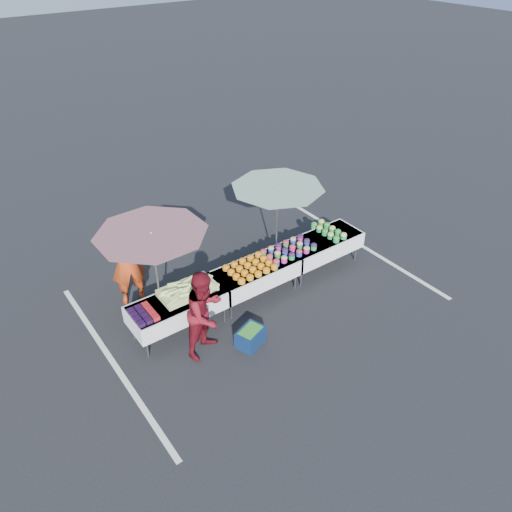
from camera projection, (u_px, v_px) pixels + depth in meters
ground at (256, 295)px, 10.50m from camera, size 80.00×80.00×0.00m
stripe_left at (112, 361)px, 8.94m from camera, size 0.10×5.00×0.00m
stripe_right at (363, 246)px, 12.06m from camera, size 0.10×5.00×0.00m
table_left at (178, 306)px, 9.30m from camera, size 1.86×0.81×0.75m
table_center at (256, 273)px, 10.17m from camera, size 1.86×0.81×0.75m
table_right at (322, 245)px, 11.05m from camera, size 1.86×0.81×0.75m
berry_punnets at (143, 314)px, 8.80m from camera, size 0.40×0.54×0.08m
corn_pile at (188, 289)px, 9.30m from camera, size 1.16×0.57×0.26m
plastic_bags at (200, 301)px, 9.14m from camera, size 0.30×0.25×0.05m
carrot_bowls at (250, 267)px, 9.97m from camera, size 0.95×0.69×0.11m
potato_cups at (289, 249)px, 10.45m from camera, size 1.14×0.58×0.16m
bean_baskets at (329, 230)px, 11.09m from camera, size 0.36×0.86×0.15m
vendor at (127, 262)px, 9.83m from camera, size 0.76×0.56×1.93m
customer at (205, 313)px, 8.72m from camera, size 1.02×0.91×1.71m
umbrella_left at (152, 241)px, 8.75m from camera, size 2.68×2.68×2.08m
umbrella_right at (278, 194)px, 10.36m from camera, size 2.07×2.07×2.01m
storage_bin at (251, 337)px, 9.21m from camera, size 0.62×0.54×0.34m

